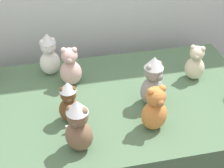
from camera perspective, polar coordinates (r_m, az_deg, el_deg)
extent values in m
cube|color=#4C6B4C|center=(2.24, 0.00, -9.74)|extent=(1.73, 1.00, 0.70)
ellipsoid|color=brown|center=(1.84, -7.11, -4.29)|extent=(0.12, 0.11, 0.14)
sphere|color=brown|center=(1.78, -7.36, -1.75)|extent=(0.08, 0.08, 0.08)
sphere|color=brown|center=(1.76, -8.29, -0.97)|extent=(0.03, 0.03, 0.03)
sphere|color=brown|center=(1.75, -6.59, -0.85)|extent=(0.03, 0.03, 0.03)
sphere|color=brown|center=(1.75, -7.32, -2.67)|extent=(0.04, 0.04, 0.04)
cone|color=silver|center=(1.74, -7.49, -0.45)|extent=(0.09, 0.09, 0.05)
ellipsoid|color=#D17F3D|center=(1.79, 7.08, -5.21)|extent=(0.16, 0.14, 0.17)
sphere|color=#D17F3D|center=(1.70, 7.39, -2.05)|extent=(0.10, 0.10, 0.10)
sphere|color=#D17F3D|center=(1.67, 6.54, -1.24)|extent=(0.04, 0.04, 0.04)
sphere|color=#D17F3D|center=(1.69, 8.43, -0.73)|extent=(0.04, 0.04, 0.04)
sphere|color=#A06536|center=(1.68, 8.07, -3.15)|extent=(0.04, 0.04, 0.04)
ellipsoid|color=#7F6047|center=(1.67, -5.54, -8.63)|extent=(0.17, 0.16, 0.17)
sphere|color=#7F6047|center=(1.59, -5.80, -5.44)|extent=(0.10, 0.10, 0.10)
sphere|color=#7F6047|center=(1.57, -6.98, -4.17)|extent=(0.04, 0.04, 0.04)
sphere|color=#7F6047|center=(1.55, -4.79, -4.56)|extent=(0.04, 0.04, 0.04)
sphere|color=brown|center=(1.56, -6.29, -6.71)|extent=(0.04, 0.04, 0.04)
cone|color=silver|center=(1.55, -5.94, -3.77)|extent=(0.11, 0.11, 0.07)
ellipsoid|color=beige|center=(2.10, -6.92, 1.90)|extent=(0.15, 0.13, 0.16)
sphere|color=beige|center=(2.03, -7.16, 4.71)|extent=(0.10, 0.10, 0.10)
sphere|color=beige|center=(2.01, -8.11, 5.60)|extent=(0.04, 0.04, 0.04)
sphere|color=beige|center=(2.01, -6.38, 5.69)|extent=(0.04, 0.04, 0.04)
sphere|color=#A88783|center=(2.00, -7.17, 3.87)|extent=(0.04, 0.04, 0.04)
ellipsoid|color=white|center=(2.21, -10.33, 3.53)|extent=(0.15, 0.13, 0.16)
sphere|color=white|center=(2.15, -10.68, 6.20)|extent=(0.10, 0.10, 0.10)
sphere|color=white|center=(2.13, -11.59, 6.93)|extent=(0.04, 0.04, 0.04)
sphere|color=white|center=(2.14, -10.00, 7.24)|extent=(0.04, 0.04, 0.04)
sphere|color=#B4B3AF|center=(2.12, -10.43, 5.48)|extent=(0.04, 0.04, 0.04)
cone|color=silver|center=(2.12, -10.85, 7.56)|extent=(0.10, 0.10, 0.06)
ellipsoid|color=gray|center=(1.94, 6.71, -1.10)|extent=(0.18, 0.17, 0.17)
sphere|color=gray|center=(1.87, 6.98, 2.01)|extent=(0.10, 0.10, 0.10)
sphere|color=gray|center=(1.83, 6.34, 2.71)|extent=(0.04, 0.04, 0.04)
sphere|color=gray|center=(1.87, 7.80, 3.38)|extent=(0.04, 0.04, 0.04)
sphere|color=slate|center=(1.85, 7.90, 1.15)|extent=(0.04, 0.04, 0.04)
cone|color=silver|center=(1.83, 7.13, 3.62)|extent=(0.11, 0.11, 0.07)
ellipsoid|color=beige|center=(2.20, 13.66, 2.58)|extent=(0.16, 0.15, 0.15)
sphere|color=beige|center=(2.14, 14.09, 5.05)|extent=(0.09, 0.09, 0.09)
sphere|color=beige|center=(2.12, 13.48, 5.99)|extent=(0.03, 0.03, 0.03)
sphere|color=beige|center=(2.12, 14.97, 5.72)|extent=(0.03, 0.03, 0.03)
sphere|color=#ABA08A|center=(2.11, 13.95, 4.34)|extent=(0.04, 0.04, 0.04)
cube|color=white|center=(1.80, -6.65, -7.45)|extent=(0.07, 0.01, 0.05)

